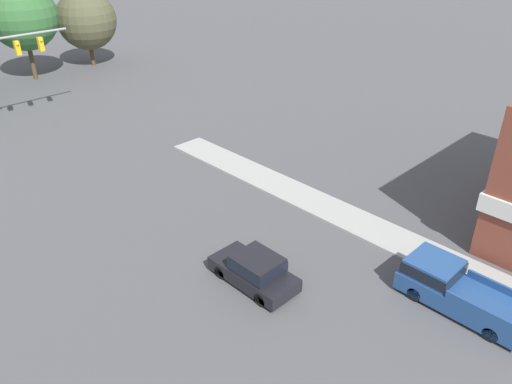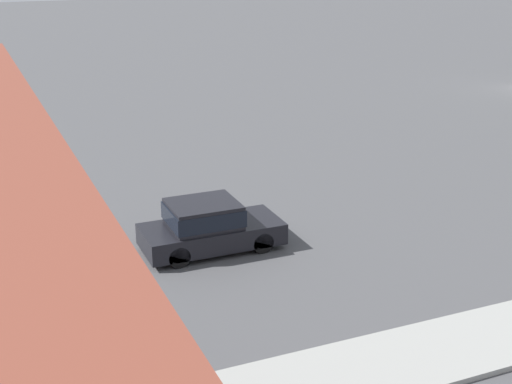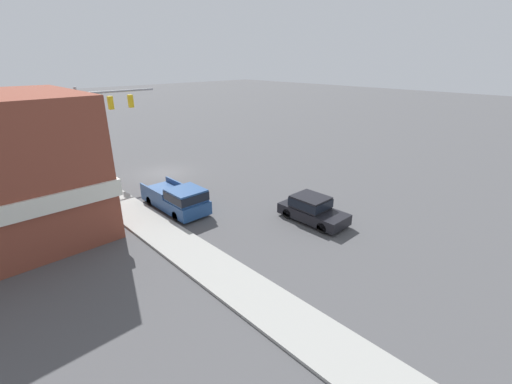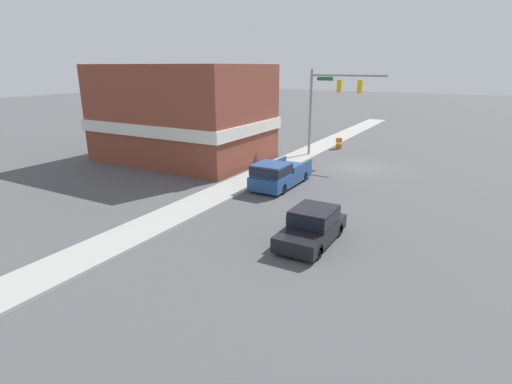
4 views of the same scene
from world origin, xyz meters
The scene contains 7 objects.
ground_plane centered at (0.00, 0.00, 0.00)m, with size 200.00×200.00×0.00m, color #4C4C4F.
sidewalk_curb centered at (5.70, 0.00, 0.07)m, with size 2.40×60.00×0.14m.
near_signal_assembly centered at (3.38, -2.34, 5.35)m, with size 6.42×0.49×7.47m.
car_lead centered at (-1.98, 14.89, 0.81)m, with size 1.93×4.30×1.58m.
pickup_truck_parked centered at (3.23, 7.92, 0.89)m, with size 2.13×5.47×1.79m.
construction_barrel centered at (3.90, -6.66, 0.54)m, with size 0.62×0.62×1.06m.
corner_brick_building centered at (14.04, 4.26, 3.83)m, with size 13.58×9.67×7.84m.
Camera 4 is at (-8.03, 30.75, 7.68)m, focal length 28.00 mm.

